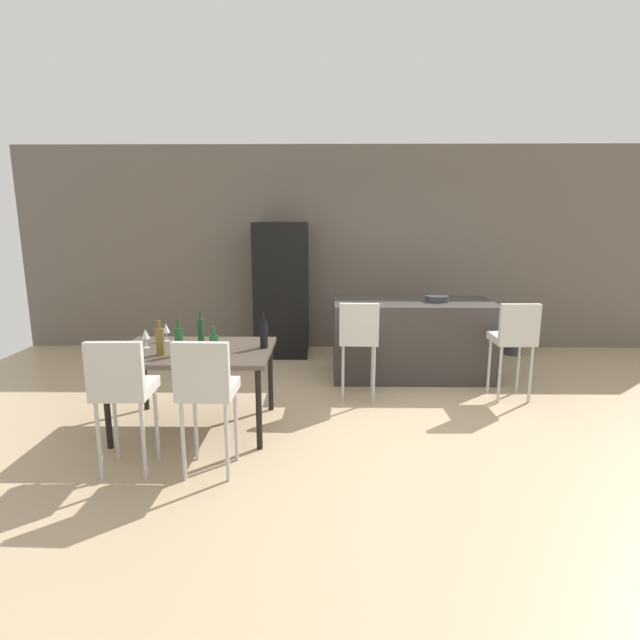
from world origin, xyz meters
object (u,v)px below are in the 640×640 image
object	(u,v)px
bar_chair_middle	(514,336)
wine_bottle_middle	(201,330)
dining_table	(195,356)
wine_bottle_end	(214,347)
dining_chair_near	(122,385)
fruit_bowl	(437,299)
wine_bottle_near	(160,341)
wine_bottle_corner	(179,341)
wine_glass_right	(145,334)
bar_chair_left	(359,335)
wine_bottle_inner	(264,334)
potted_plant	(514,333)
refrigerator	(282,289)
dining_chair_far	(206,386)
wine_glass_left	(166,328)
kitchen_island	(412,339)

from	to	relation	value
bar_chair_middle	wine_bottle_middle	size ratio (longest dim) A/B	3.61
dining_table	wine_bottle_end	bearing A→B (deg)	-52.88
dining_table	dining_chair_near	bearing A→B (deg)	-109.74
bar_chair_middle	fruit_bowl	distance (m)	1.06
dining_chair_near	wine_bottle_near	xyz separation A→B (m)	(0.07, 0.67, 0.16)
bar_chair_middle	wine_bottle_corner	bearing A→B (deg)	-163.35
wine_glass_right	dining_table	bearing A→B (deg)	-7.10
bar_chair_middle	wine_glass_right	xyz separation A→B (m)	(-3.58, -0.70, 0.17)
dining_table	wine_bottle_near	world-z (taller)	wine_bottle_near
wine_bottle_middle	wine_bottle_corner	bearing A→B (deg)	-97.07
bar_chair_left	wine_bottle_end	xyz separation A→B (m)	(-1.26, -1.10, 0.15)
wine_bottle_inner	dining_chair_near	bearing A→B (deg)	-134.91
wine_bottle_middle	potted_plant	world-z (taller)	wine_bottle_middle
wine_glass_right	refrigerator	bearing A→B (deg)	68.19
wine_bottle_corner	fruit_bowl	bearing A→B (deg)	34.55
wine_bottle_inner	wine_bottle_corner	xyz separation A→B (m)	(-0.69, -0.27, -0.00)
dining_chair_far	wine_bottle_end	distance (m)	0.54
wine_bottle_near	wine_glass_left	bearing A→B (deg)	101.93
wine_bottle_middle	wine_glass_left	distance (m)	0.33
wine_bottle_near	dining_chair_far	bearing A→B (deg)	-50.94
kitchen_island	wine_bottle_middle	world-z (taller)	wine_bottle_middle
kitchen_island	wine_bottle_near	bearing A→B (deg)	-144.22
wine_bottle_end	refrigerator	distance (m)	2.94
bar_chair_left	dining_chair_near	size ratio (longest dim) A/B	1.00
wine_bottle_end	refrigerator	size ratio (longest dim) A/B	0.16
wine_bottle_inner	wine_glass_right	world-z (taller)	wine_bottle_inner
bar_chair_middle	wine_glass_right	world-z (taller)	bar_chair_middle
bar_chair_middle	refrigerator	distance (m)	3.16
wine_glass_left	potted_plant	xyz separation A→B (m)	(4.16, 2.26, -0.56)
wine_glass_left	wine_bottle_end	bearing A→B (deg)	-47.15
bar_chair_left	wine_bottle_corner	distance (m)	1.86
bar_chair_middle	potted_plant	size ratio (longest dim) A/B	1.96
wine_glass_right	potted_plant	world-z (taller)	wine_glass_right
dining_chair_far	wine_bottle_corner	distance (m)	0.78
wine_glass_right	dining_chair_near	bearing A→B (deg)	-81.17
dining_chair_far	refrigerator	size ratio (longest dim) A/B	0.57
wine_bottle_corner	fruit_bowl	world-z (taller)	wine_bottle_corner
wine_glass_left	potted_plant	size ratio (longest dim) A/B	0.32
dining_table	wine_bottle_near	size ratio (longest dim) A/B	4.56
wine_bottle_near	wine_bottle_corner	size ratio (longest dim) A/B	0.94
wine_bottle_inner	dining_chair_far	bearing A→B (deg)	-108.46
wine_bottle_inner	refrigerator	world-z (taller)	refrigerator
dining_chair_far	wine_bottle_near	size ratio (longest dim) A/B	3.48
wine_bottle_end	potted_plant	bearing A→B (deg)	39.26
bar_chair_left	wine_bottle_corner	xyz separation A→B (m)	(-1.59, -0.96, 0.17)
potted_plant	wine_bottle_corner	bearing A→B (deg)	-144.60
kitchen_island	wine_glass_left	size ratio (longest dim) A/B	10.89
dining_table	wine_bottle_end	distance (m)	0.47
dining_chair_near	wine_bottle_near	bearing A→B (deg)	84.09
kitchen_island	wine_bottle_inner	bearing A→B (deg)	-136.59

